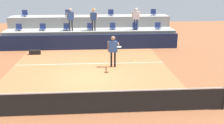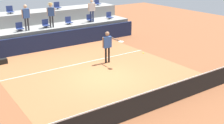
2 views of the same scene
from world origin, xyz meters
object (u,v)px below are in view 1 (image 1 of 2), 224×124
Objects in this scene: stadium_chair_lower_center at (90,27)px; stadium_chair_lower_mid_right at (113,27)px; stadium_chair_lower_mid_left at (66,27)px; stadium_chair_upper_right at (111,13)px; stadium_chair_upper_left at (68,13)px; stadium_chair_upper_far_left at (25,14)px; spectator_with_hat at (94,17)px; stadium_chair_lower_left at (43,28)px; equipment_bag at (35,52)px; tennis_player at (113,48)px; stadium_chair_lower_far_left at (19,28)px; tennis_ball at (135,61)px; stadium_chair_lower_far_right at (158,26)px; spectator_in_white at (136,17)px; spectator_leaning_on_rail at (71,17)px; stadium_chair_upper_far_right at (153,13)px; stadium_chair_lower_right at (135,27)px.

stadium_chair_lower_center and stadium_chair_lower_mid_right have the same top height.
stadium_chair_lower_mid_left is 4.05m from stadium_chair_upper_right.
stadium_chair_upper_right is (3.53, 0.00, 0.00)m from stadium_chair_upper_left.
spectator_with_hat is at bearing -21.43° from stadium_chair_upper_far_left.
stadium_chair_lower_center is 1.00× the size of stadium_chair_upper_left.
equipment_bag is at bearing -94.89° from stadium_chair_lower_left.
spectator_with_hat reaches higher than stadium_chair_lower_mid_right.
stadium_chair_lower_far_left is at bearing 140.15° from tennis_player.
stadium_chair_upper_right is 9.48m from tennis_ball.
stadium_chair_lower_far_left is 0.31× the size of spectator_with_hat.
tennis_player reaches higher than stadium_chair_lower_far_right.
stadium_chair_upper_far_left reaches higher than stadium_chair_lower_mid_left.
stadium_chair_lower_mid_left is at bearing -27.30° from stadium_chair_upper_far_left.
spectator_in_white reaches higher than stadium_chair_lower_mid_right.
tennis_ball reaches higher than equipment_bag.
equipment_bag is at bearing -140.01° from spectator_leaning_on_rail.
tennis_player reaches higher than stadium_chair_lower_mid_right.
stadium_chair_upper_far_right is at bearing 89.45° from stadium_chair_lower_far_right.
spectator_in_white is (3.47, -0.38, 0.79)m from stadium_chair_lower_center.
stadium_chair_lower_far_left is 10.66m from stadium_chair_lower_far_right.
stadium_chair_upper_right is 0.31× the size of spectator_leaning_on_rail.
stadium_chair_lower_far_left is 8.76m from tennis_player.
stadium_chair_upper_far_left is at bearing 133.33° from stadium_chair_lower_left.
stadium_chair_lower_far_right is 1.00× the size of stadium_chair_upper_far_left.
stadium_chair_upper_far_left reaches higher than stadium_chair_lower_center.
stadium_chair_lower_center is 1.74m from stadium_chair_lower_mid_right.
equipment_bag is (-9.10, -4.17, -2.16)m from stadium_chair_upper_far_right.
stadium_chair_upper_right is at bearing 0.00° from stadium_chair_upper_far_left.
stadium_chair_lower_far_right is (3.55, 0.00, 0.00)m from stadium_chair_lower_mid_right.
spectator_with_hat is (0.28, -0.38, 0.80)m from stadium_chair_lower_center.
stadium_chair_lower_right is at bearing 0.00° from stadium_chair_lower_center.
stadium_chair_lower_mid_left is at bearing 180.00° from stadium_chair_lower_mid_right.
stadium_chair_lower_left is 0.31× the size of spectator_in_white.
stadium_chair_lower_center is (3.59, 0.00, 0.00)m from stadium_chair_lower_left.
spectator_in_white is (8.75, -2.18, -0.06)m from stadium_chair_upper_far_left.
stadium_chair_lower_left is 0.31× the size of spectator_leaning_on_rail.
spectator_in_white reaches higher than tennis_player.
stadium_chair_lower_mid_left and stadium_chair_lower_center have the same top height.
stadium_chair_lower_left is 7.09m from stadium_chair_lower_right.
stadium_chair_lower_center is at bearing 0.00° from stadium_chair_lower_left.
stadium_chair_lower_center is at bearing 125.91° from spectator_with_hat.
stadium_chair_lower_center is at bearing 180.00° from stadium_chair_lower_right.
tennis_ball is at bearing -52.01° from stadium_chair_lower_left.
tennis_player is at bearing -60.66° from stadium_chair_lower_mid_left.
stadium_chair_upper_left is at bearing 26.79° from stadium_chair_lower_far_left.
stadium_chair_lower_left is 3.59m from stadium_chair_lower_center.
stadium_chair_upper_left reaches higher than equipment_bag.
stadium_chair_lower_left and stadium_chair_lower_center have the same top height.
equipment_bag is (-7.26, -1.99, -2.11)m from spectator_in_white.
stadium_chair_lower_mid_right is 1.00× the size of stadium_chair_upper_left.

